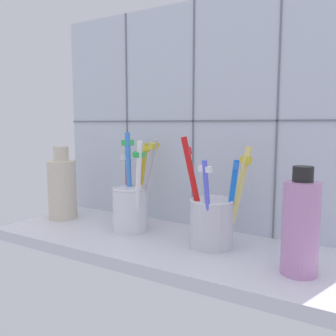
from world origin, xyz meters
TOP-DOWN VIEW (x-y plane):
  - counter_slab at (0.00, 0.00)cm, footprint 64.00×22.00cm
  - tile_wall_back at (-0.00, 12.00)cm, footprint 64.00×2.20cm
  - toothbrush_cup_left at (-8.29, 1.82)cm, footprint 11.00×10.56cm
  - toothbrush_cup_right at (8.50, 1.54)cm, footprint 10.00×9.87cm
  - ceramic_vase at (-26.38, 1.55)cm, footprint 5.94×5.94cm
  - soap_bottle at (22.96, -2.41)cm, footprint 4.86×4.86cm

SIDE VIEW (x-z plane):
  - counter_slab at x=0.00cm, z-range 0.00..2.00cm
  - toothbrush_cup_right at x=8.50cm, z-range -2.34..15.80cm
  - toothbrush_cup_left at x=-8.29cm, z-range -1.97..16.49cm
  - soap_bottle at x=22.96cm, z-range 1.33..15.93cm
  - ceramic_vase at x=-26.38cm, z-range 0.95..16.37cm
  - tile_wall_back at x=0.00cm, z-range 0.00..45.00cm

